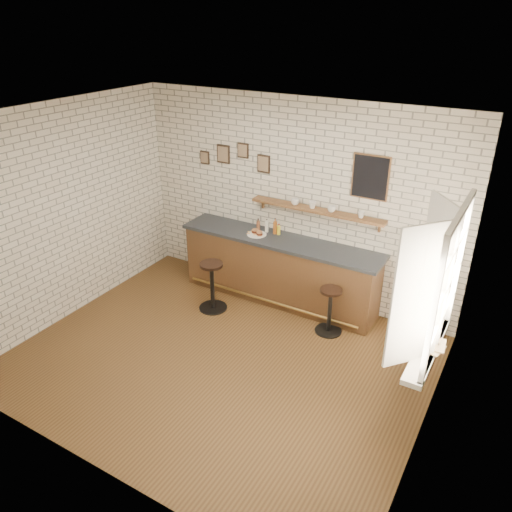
# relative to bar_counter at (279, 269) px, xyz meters

# --- Properties ---
(ground) EXTENTS (5.00, 5.00, 0.00)m
(ground) POSITION_rel_bar_counter_xyz_m (0.06, -1.70, -0.51)
(ground) COLOR brown
(ground) RESTS_ON ground
(bar_counter) EXTENTS (3.10, 0.65, 1.01)m
(bar_counter) POSITION_rel_bar_counter_xyz_m (0.00, 0.00, 0.00)
(bar_counter) COLOR brown
(bar_counter) RESTS_ON ground
(sandwich_plate) EXTENTS (0.28, 0.28, 0.01)m
(sandwich_plate) POSITION_rel_bar_counter_xyz_m (-0.37, -0.04, 0.51)
(sandwich_plate) COLOR white
(sandwich_plate) RESTS_ON bar_counter
(ciabatta_sandwich) EXTENTS (0.23, 0.17, 0.07)m
(ciabatta_sandwich) POSITION_rel_bar_counter_xyz_m (-0.36, -0.04, 0.55)
(ciabatta_sandwich) COLOR #B67A4A
(ciabatta_sandwich) RESTS_ON sandwich_plate
(potato_chips) EXTENTS (0.25, 0.18, 0.00)m
(potato_chips) POSITION_rel_bar_counter_xyz_m (-0.38, -0.04, 0.52)
(potato_chips) COLOR #F0AC54
(potato_chips) RESTS_ON sandwich_plate
(bitters_bottle_brown) EXTENTS (0.06, 0.06, 0.18)m
(bitters_bottle_brown) POSITION_rel_bar_counter_xyz_m (-0.44, 0.13, 0.58)
(bitters_bottle_brown) COLOR brown
(bitters_bottle_brown) RESTS_ON bar_counter
(bitters_bottle_white) EXTENTS (0.05, 0.05, 0.20)m
(bitters_bottle_white) POSITION_rel_bar_counter_xyz_m (-0.30, 0.13, 0.59)
(bitters_bottle_white) COLOR silver
(bitters_bottle_white) RESTS_ON bar_counter
(bitters_bottle_amber) EXTENTS (0.06, 0.06, 0.25)m
(bitters_bottle_amber) POSITION_rel_bar_counter_xyz_m (-0.15, 0.13, 0.60)
(bitters_bottle_amber) COLOR #984D18
(bitters_bottle_amber) RESTS_ON bar_counter
(condiment_bottle_yellow) EXTENTS (0.05, 0.05, 0.17)m
(condiment_bottle_yellow) POSITION_rel_bar_counter_xyz_m (-0.09, 0.13, 0.57)
(condiment_bottle_yellow) COLOR yellow
(condiment_bottle_yellow) RESTS_ON bar_counter
(bar_stool_left) EXTENTS (0.42, 0.42, 0.75)m
(bar_stool_left) POSITION_rel_bar_counter_xyz_m (-0.71, -0.74, -0.10)
(bar_stool_left) COLOR black
(bar_stool_left) RESTS_ON ground
(bar_stool_right) EXTENTS (0.38, 0.38, 0.67)m
(bar_stool_right) POSITION_rel_bar_counter_xyz_m (1.01, -0.43, -0.15)
(bar_stool_right) COLOR black
(bar_stool_right) RESTS_ON ground
(wall_shelf) EXTENTS (2.00, 0.18, 0.18)m
(wall_shelf) POSITION_rel_bar_counter_xyz_m (0.46, 0.20, 0.97)
(wall_shelf) COLOR brown
(wall_shelf) RESTS_ON ground
(shelf_cup_a) EXTENTS (0.16, 0.16, 0.09)m
(shelf_cup_a) POSITION_rel_bar_counter_xyz_m (0.13, 0.20, 1.04)
(shelf_cup_a) COLOR white
(shelf_cup_a) RESTS_ON wall_shelf
(shelf_cup_b) EXTENTS (0.12, 0.12, 0.10)m
(shelf_cup_b) POSITION_rel_bar_counter_xyz_m (0.40, 0.20, 1.04)
(shelf_cup_b) COLOR white
(shelf_cup_b) RESTS_ON wall_shelf
(shelf_cup_c) EXTENTS (0.14, 0.14, 0.09)m
(shelf_cup_c) POSITION_rel_bar_counter_xyz_m (0.69, 0.20, 1.04)
(shelf_cup_c) COLOR white
(shelf_cup_c) RESTS_ON wall_shelf
(shelf_cup_d) EXTENTS (0.13, 0.13, 0.09)m
(shelf_cup_d) POSITION_rel_bar_counter_xyz_m (1.11, 0.20, 1.04)
(shelf_cup_d) COLOR white
(shelf_cup_d) RESTS_ON wall_shelf
(back_wall_decor) EXTENTS (2.96, 0.02, 0.56)m
(back_wall_decor) POSITION_rel_bar_counter_xyz_m (0.29, 0.28, 1.54)
(back_wall_decor) COLOR black
(back_wall_decor) RESTS_ON ground
(window_sill) EXTENTS (0.20, 1.35, 0.06)m
(window_sill) POSITION_rel_bar_counter_xyz_m (2.46, -1.40, 0.39)
(window_sill) COLOR white
(window_sill) RESTS_ON ground
(casement_window) EXTENTS (0.40, 1.30, 1.56)m
(casement_window) POSITION_rel_bar_counter_xyz_m (2.42, -1.40, 1.14)
(casement_window) COLOR white
(casement_window) RESTS_ON ground
(book_lower) EXTENTS (0.22, 0.27, 0.02)m
(book_lower) POSITION_rel_bar_counter_xyz_m (2.44, -1.43, 0.43)
(book_lower) COLOR tan
(book_lower) RESTS_ON window_sill
(book_upper) EXTENTS (0.21, 0.27, 0.02)m
(book_upper) POSITION_rel_bar_counter_xyz_m (2.44, -1.41, 0.45)
(book_upper) COLOR tan
(book_upper) RESTS_ON book_lower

